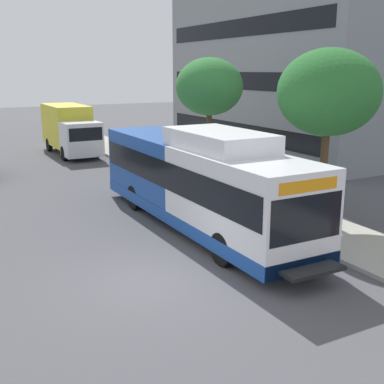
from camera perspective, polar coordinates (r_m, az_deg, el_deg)
ground_plane at (r=20.77m, az=-13.88°, el=-2.02°), size 120.00×120.00×0.00m
sidewalk_curb at (r=21.77m, az=5.61°, el=-0.75°), size 3.00×56.00×0.14m
transit_bus at (r=17.58m, az=0.74°, el=1.25°), size 2.58×12.25×3.65m
street_tree_near_stop at (r=18.06m, az=15.50°, el=10.97°), size 3.56×3.56×6.18m
street_tree_mid_block at (r=25.23m, az=2.02°, el=12.02°), size 3.37×3.37×6.04m
box_truck_background at (r=34.32m, az=-13.92°, el=7.14°), size 2.32×7.01×3.25m
lattice_comm_tower at (r=53.68m, az=3.83°, el=19.33°), size 1.10×1.10×31.70m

